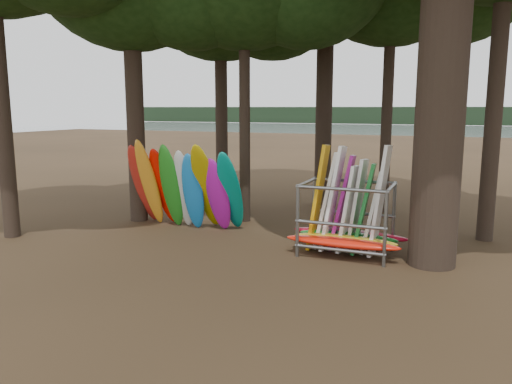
% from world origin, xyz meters
% --- Properties ---
extents(ground, '(120.00, 120.00, 0.00)m').
position_xyz_m(ground, '(0.00, 0.00, 0.00)').
color(ground, '#47331E').
rests_on(ground, ground).
extents(lake, '(160.00, 160.00, 0.00)m').
position_xyz_m(lake, '(0.00, 60.00, 0.00)').
color(lake, gray).
rests_on(lake, ground).
extents(far_shore, '(160.00, 4.00, 4.00)m').
position_xyz_m(far_shore, '(0.00, 110.00, 2.00)').
color(far_shore, black).
rests_on(far_shore, ground).
extents(kayak_row, '(4.09, 1.95, 2.99)m').
position_xyz_m(kayak_row, '(-2.93, 1.79, 1.31)').
color(kayak_row, '#B42319').
rests_on(kayak_row, ground).
extents(storage_rack, '(3.18, 1.50, 2.92)m').
position_xyz_m(storage_rack, '(2.46, 1.04, 0.91)').
color(storage_rack, slate).
rests_on(storage_rack, ground).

